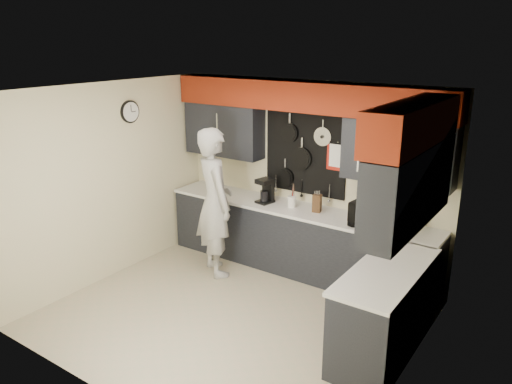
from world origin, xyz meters
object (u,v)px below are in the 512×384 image
Objects in this scene: microwave at (375,216)px; coffee_maker at (266,190)px; knife_block at (317,203)px; person at (215,202)px; utensil_crock at (292,202)px.

coffee_maker is at bearing -177.01° from microwave.
microwave is 1.63× the size of coffee_maker.
person is (-1.18, -0.68, -0.03)m from knife_block.
coffee_maker is 0.76m from person.
knife_block is 0.69× the size of coffee_maker.
coffee_maker is (-1.62, 0.07, 0.02)m from microwave.
knife_block is 1.36m from person.
person is at bearing -140.57° from utensil_crock.
utensil_crock is (-0.38, -0.01, -0.04)m from knife_block.
coffee_maker reaches higher than knife_block.
coffee_maker reaches higher than microwave.
coffee_maker is 0.17× the size of person.
utensil_crock is at bearing -179.26° from microwave.
microwave reaches higher than utensil_crock.
microwave is at bearing 8.49° from coffee_maker.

